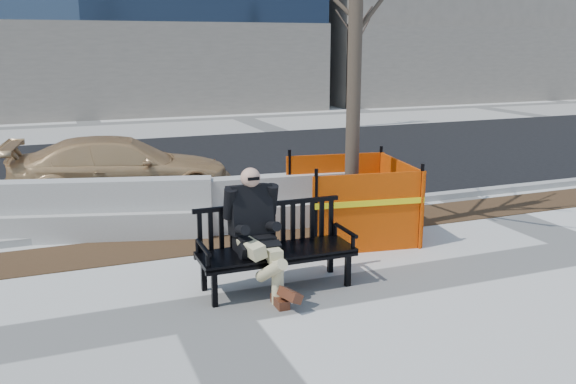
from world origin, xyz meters
name	(u,v)px	position (x,y,z in m)	size (l,w,h in m)	color
ground	(208,311)	(0.00, 0.00, 0.00)	(120.00, 120.00, 0.00)	beige
mulch_strip	(167,246)	(0.00, 2.60, 0.00)	(40.00, 1.20, 0.02)	#47301C
asphalt_street	(120,172)	(0.00, 8.80, 0.00)	(60.00, 10.40, 0.01)	black
curb	(156,226)	(0.00, 3.55, 0.06)	(60.00, 0.25, 0.12)	#9E9B93
bench	(277,288)	(1.02, 0.36, 0.00)	(2.08, 0.75, 1.11)	black
seated_man	(255,289)	(0.74, 0.42, 0.00)	(0.70, 1.16, 1.62)	black
tree_fence	(350,236)	(2.96, 2.01, 0.00)	(2.70, 2.70, 6.75)	#FB4E02
sedan	(124,199)	(-0.25, 5.91, 0.00)	(1.81, 4.44, 1.29)	tan
jersey_barrier_left	(109,236)	(-0.80, 3.45, 0.00)	(3.42, 0.68, 0.98)	#ACA8A1
jersey_barrier_right	(263,227)	(1.77, 3.02, 0.00)	(3.22, 0.64, 0.92)	#ACA9A1
far_tree_right	(352,127)	(9.28, 14.15, 0.00)	(2.07, 2.07, 5.58)	#45362C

